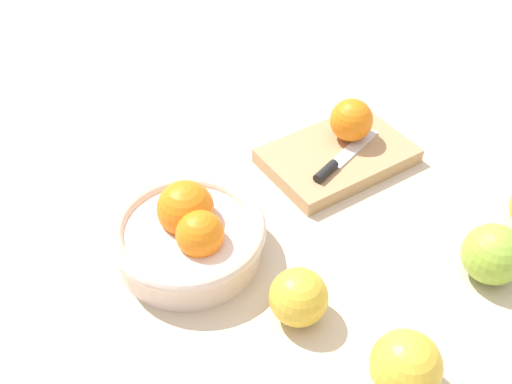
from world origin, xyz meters
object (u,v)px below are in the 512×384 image
(apple_front_right, at_px, (493,254))
(apple_front_left, at_px, (406,366))
(apple_front_left_2, at_px, (299,297))
(bowl, at_px, (189,234))
(knife, at_px, (338,161))
(cutting_board, at_px, (337,156))
(orange_on_board, at_px, (351,120))

(apple_front_right, relative_size, apple_front_left, 1.00)
(apple_front_left_2, bearing_deg, apple_front_right, -28.65)
(bowl, xyz_separation_m, knife, (0.26, -0.03, -0.01))
(apple_front_right, xyz_separation_m, apple_front_left, (-0.20, -0.02, 0.00))
(apple_front_left, height_order, apple_front_left_2, apple_front_left)
(bowl, xyz_separation_m, cutting_board, (0.28, -0.01, -0.03))
(cutting_board, relative_size, orange_on_board, 3.32)
(orange_on_board, height_order, knife, orange_on_board)
(apple_front_right, distance_m, apple_front_left_2, 0.25)
(apple_front_right, relative_size, apple_front_left_2, 1.10)
(bowl, relative_size, orange_on_board, 3.07)
(orange_on_board, distance_m, apple_front_left_2, 0.33)
(orange_on_board, height_order, apple_front_right, orange_on_board)
(knife, relative_size, apple_front_right, 2.05)
(knife, height_order, apple_front_right, apple_front_right)
(bowl, relative_size, apple_front_right, 2.62)
(knife, bearing_deg, bowl, 173.69)
(cutting_board, xyz_separation_m, apple_front_left, (-0.23, -0.30, 0.03))
(orange_on_board, bearing_deg, apple_front_right, -103.06)
(bowl, height_order, orange_on_board, bowl)
(apple_front_left, bearing_deg, cutting_board, 51.67)
(apple_front_right, bearing_deg, cutting_board, 83.81)
(cutting_board, distance_m, orange_on_board, 0.06)
(orange_on_board, height_order, apple_front_left_2, orange_on_board)
(bowl, bearing_deg, apple_front_right, -48.57)
(cutting_board, bearing_deg, bowl, 178.34)
(bowl, relative_size, cutting_board, 0.92)
(bowl, bearing_deg, orange_on_board, 0.18)
(bowl, height_order, apple_front_right, bowl)
(knife, bearing_deg, orange_on_board, 26.20)
(bowl, relative_size, apple_front_left, 2.62)
(cutting_board, bearing_deg, apple_front_left, -128.33)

